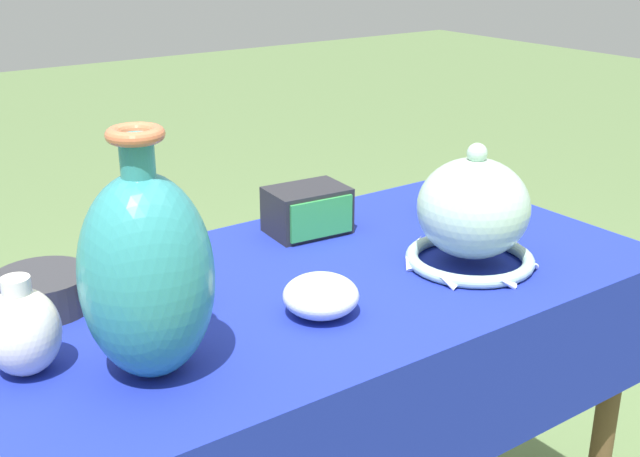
# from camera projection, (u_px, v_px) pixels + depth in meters

# --- Properties ---
(display_table) EXTENTS (1.26, 0.60, 0.76)m
(display_table) POSITION_uv_depth(u_px,v_px,m) (300.00, 334.00, 1.34)
(display_table) COLOR brown
(display_table) RESTS_ON ground_plane
(vase_tall_bulbous) EXTENTS (0.17, 0.17, 0.33)m
(vase_tall_bulbous) POSITION_uv_depth(u_px,v_px,m) (147.00, 274.00, 1.01)
(vase_tall_bulbous) COLOR teal
(vase_tall_bulbous) RESTS_ON display_table
(vase_dome_bell) EXTENTS (0.23, 0.24, 0.22)m
(vase_dome_bell) POSITION_uv_depth(u_px,v_px,m) (473.00, 215.00, 1.37)
(vase_dome_bell) COLOR #A8CCB7
(vase_dome_bell) RESTS_ON display_table
(mosaic_tile_box) EXTENTS (0.16, 0.12, 0.09)m
(mosaic_tile_box) POSITION_uv_depth(u_px,v_px,m) (308.00, 210.00, 1.53)
(mosaic_tile_box) COLOR #232328
(mosaic_tile_box) RESTS_ON display_table
(jar_round_ivory) EXTENTS (0.10, 0.10, 0.14)m
(jar_round_ivory) POSITION_uv_depth(u_px,v_px,m) (22.00, 331.00, 1.04)
(jar_round_ivory) COLOR white
(jar_round_ivory) RESTS_ON display_table
(jar_round_ochre) EXTENTS (0.12, 0.12, 0.11)m
(jar_round_ochre) POSITION_uv_depth(u_px,v_px,m) (157.00, 275.00, 1.23)
(jar_round_ochre) COLOR gold
(jar_round_ochre) RESTS_ON display_table
(bowl_shallow_cobalt) EXTENTS (0.16, 0.16, 0.07)m
(bowl_shallow_cobalt) POSITION_uv_depth(u_px,v_px,m) (463.00, 197.00, 1.62)
(bowl_shallow_cobalt) COLOR #3851A8
(bowl_shallow_cobalt) RESTS_ON display_table
(bowl_shallow_porcelain) EXTENTS (0.12, 0.12, 0.06)m
(bowl_shallow_porcelain) POSITION_uv_depth(u_px,v_px,m) (321.00, 296.00, 1.21)
(bowl_shallow_porcelain) COLOR white
(bowl_shallow_porcelain) RESTS_ON display_table
(pot_squat_charcoal) EXTENTS (0.15, 0.15, 0.06)m
(pot_squat_charcoal) POSITION_uv_depth(u_px,v_px,m) (43.00, 291.00, 1.23)
(pot_squat_charcoal) COLOR #2D2D33
(pot_squat_charcoal) RESTS_ON display_table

